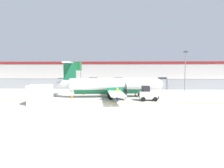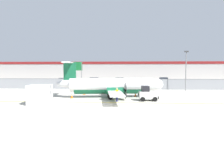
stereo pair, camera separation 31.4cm
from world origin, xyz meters
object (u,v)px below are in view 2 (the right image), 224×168
at_px(ground_crew_worker, 117,94).
at_px(parked_car_1, 94,80).
at_px(cargo_container, 40,95).
at_px(parked_car_3, 141,82).
at_px(parked_car_4, 164,80).
at_px(traffic_cone_near_right, 135,94).
at_px(baggage_tug, 148,94).
at_px(parked_car_2, 119,81).
at_px(apron_light_pole, 186,67).
at_px(parked_car_0, 64,81).
at_px(highway_sign, 74,68).
at_px(traffic_cone_near_left, 84,93).
at_px(commuter_airplane, 113,86).
at_px(traffic_cone_far_left, 72,96).

bearing_deg(ground_crew_worker, parked_car_1, -53.29).
xyz_separation_m(cargo_container, parked_car_1, (0.95, 32.70, -0.21)).
height_order(parked_car_3, parked_car_4, same).
xyz_separation_m(traffic_cone_near_right, parked_car_3, (2.40, 20.60, 0.58)).
relative_size(baggage_tug, parked_car_2, 0.56).
relative_size(cargo_container, apron_light_pole, 0.36).
distance_m(cargo_container, parked_car_1, 32.72).
bearing_deg(traffic_cone_near_right, parked_car_3, 83.36).
distance_m(traffic_cone_near_right, parked_car_4, 29.81).
height_order(ground_crew_worker, parked_car_1, same).
bearing_deg(ground_crew_worker, parked_car_0, -38.23).
relative_size(parked_car_0, parked_car_2, 0.99).
distance_m(ground_crew_worker, parked_car_2, 30.42).
xyz_separation_m(parked_car_0, highway_sign, (4.98, -8.95, 3.24)).
bearing_deg(traffic_cone_near_left, ground_crew_worker, -49.92).
relative_size(ground_crew_worker, highway_sign, 0.31).
relative_size(baggage_tug, apron_light_pole, 0.33).
xyz_separation_m(parked_car_1, highway_sign, (-2.21, -12.73, 3.24)).
height_order(commuter_airplane, cargo_container, commuter_airplane).
distance_m(traffic_cone_near_left, parked_car_4, 31.82).
distance_m(cargo_container, parked_car_3, 30.93).
distance_m(traffic_cone_near_left, parked_car_3, 21.62).
height_order(baggage_tug, highway_sign, highway_sign).
bearing_deg(parked_car_0, traffic_cone_near_left, -66.44).
height_order(ground_crew_worker, highway_sign, highway_sign).
height_order(cargo_container, traffic_cone_near_right, cargo_container).
relative_size(parked_car_3, parked_car_4, 1.02).
height_order(traffic_cone_near_left, highway_sign, highway_sign).
height_order(parked_car_0, highway_sign, highway_sign).
bearing_deg(traffic_cone_far_left, parked_car_4, 59.22).
height_order(traffic_cone_far_left, parked_car_0, parked_car_0).
bearing_deg(traffic_cone_near_left, parked_car_0, 115.16).
relative_size(commuter_airplane, apron_light_pole, 2.21).
relative_size(parked_car_1, apron_light_pole, 0.59).
bearing_deg(traffic_cone_far_left, traffic_cone_near_right, 14.91).
bearing_deg(cargo_container, traffic_cone_far_left, 59.33).
distance_m(traffic_cone_far_left, parked_car_2, 28.49).
bearing_deg(cargo_container, commuter_airplane, 32.81).
bearing_deg(cargo_container, parked_car_2, 70.93).
distance_m(ground_crew_worker, traffic_cone_near_right, 5.45).
xyz_separation_m(cargo_container, traffic_cone_near_left, (3.21, 8.82, -0.79)).
relative_size(traffic_cone_far_left, highway_sign, 0.12).
relative_size(traffic_cone_near_right, highway_sign, 0.12).
height_order(commuter_airplane, ground_crew_worker, commuter_airplane).
bearing_deg(parked_car_1, baggage_tug, 108.14).
relative_size(traffic_cone_near_left, highway_sign, 0.12).
bearing_deg(parked_car_2, parked_car_1, -1.63).
distance_m(parked_car_0, parked_car_2, 14.62).
bearing_deg(commuter_airplane, traffic_cone_near_left, 144.07).
bearing_deg(ground_crew_worker, traffic_cone_near_left, -27.36).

